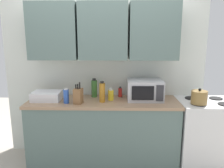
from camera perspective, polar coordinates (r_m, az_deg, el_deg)
wall_back_with_cabinets at (r=3.21m, az=-2.09°, el=8.59°), size 2.92×0.38×2.60m
counter_run at (r=3.24m, az=-2.19°, el=-11.80°), size 2.05×0.63×0.90m
stove_range at (r=3.45m, az=22.45°, el=-11.29°), size 0.76×0.64×0.91m
kettle at (r=3.09m, az=21.23°, el=-3.15°), size 0.20×0.20×0.20m
microwave at (r=3.12m, az=8.32°, el=-1.48°), size 0.48×0.37×0.28m
dish_rack at (r=3.22m, az=-16.15°, el=-2.90°), size 0.38×0.30×0.12m
knife_block at (r=2.95m, az=-8.57°, el=-2.99°), size 0.12×0.14×0.29m
bottle_red_sauce at (r=3.26m, az=2.09°, el=-2.10°), size 0.05×0.05×0.15m
bottle_amber_vinegar at (r=2.98m, az=-2.51°, el=-2.11°), size 0.08×0.08×0.28m
bottle_green_oil at (r=3.24m, az=-4.53°, el=-1.10°), size 0.08×0.08×0.27m
bottle_yellow_mustard at (r=3.08m, az=-0.30°, el=-2.76°), size 0.08×0.08×0.17m
bottle_blue_cleaner at (r=3.00m, az=-11.56°, el=-3.01°), size 0.07×0.07×0.20m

